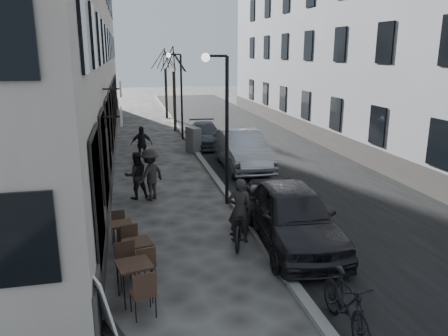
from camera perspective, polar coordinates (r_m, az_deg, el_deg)
name	(u,v)px	position (r m, az deg, el deg)	size (l,w,h in m)	color
ground	(288,293)	(10.05, 8.36, -15.84)	(120.00, 120.00, 0.00)	#32302D
road	(253,143)	(25.57, 3.76, 3.31)	(7.30, 60.00, 0.00)	black
kerb	(191,145)	(24.79, -4.37, 3.07)	(0.25, 60.00, 0.12)	slate
building_right	(347,0)	(27.79, 15.76, 20.31)	(4.00, 35.00, 16.00)	gray
streetlamp_near	(222,113)	(14.49, -0.28, 7.15)	(0.90, 0.28, 5.09)	black
streetlamp_far	(178,87)	(26.28, -5.97, 10.53)	(0.90, 0.28, 5.09)	black
tree_near	(173,60)	(29.20, -6.63, 13.89)	(2.40, 2.40, 5.70)	black
tree_far	(165,58)	(35.17, -7.71, 14.01)	(2.40, 2.40, 5.70)	black
bistro_set_a	(135,278)	(9.65, -11.59, -13.86)	(0.84, 1.76, 1.01)	black
bistro_set_b	(138,254)	(10.76, -11.19, -10.90)	(0.78, 1.63, 0.93)	black
bistro_set_c	(122,232)	(12.21, -13.23, -8.15)	(0.62, 1.40, 0.81)	black
sign_board	(104,309)	(8.82, -15.39, -17.33)	(0.63, 0.77, 1.19)	black
utility_cabinet	(194,140)	(22.92, -4.00, 3.66)	(0.49, 0.89, 1.34)	slate
bicycle	(240,222)	(12.15, 2.06, -7.12)	(0.74, 2.13, 1.12)	black
cyclist_rider	(240,210)	(12.02, 2.07, -5.55)	(0.67, 0.44, 1.83)	black
pedestrian_near	(136,175)	(15.90, -11.39, -0.94)	(0.83, 0.65, 1.71)	black
pedestrian_mid	(150,175)	(15.65, -9.63, -0.86)	(1.19, 0.69, 1.85)	black
pedestrian_far	(142,144)	(21.20, -10.72, 3.07)	(1.02, 0.42, 1.74)	black
car_near	(292,215)	(12.04, 8.93, -6.10)	(1.97, 4.90, 1.67)	black
car_mid	(242,150)	(19.80, 2.35, 2.40)	(1.77, 5.08, 1.67)	gray
car_far	(205,134)	(24.68, -2.51, 4.41)	(1.78, 4.37, 1.27)	#32353B
moped	(346,304)	(8.81, 15.69, -16.71)	(0.54, 1.91, 1.15)	black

